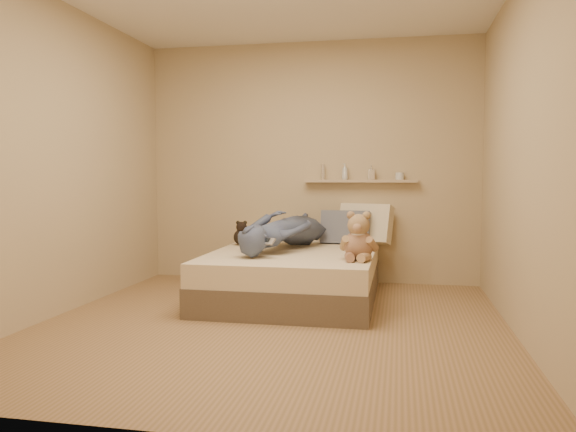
% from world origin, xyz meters
% --- Properties ---
extents(room, '(3.80, 3.80, 3.80)m').
position_xyz_m(room, '(0.00, 0.00, 1.30)').
color(room, '#946F4C').
rests_on(room, ground).
extents(bed, '(1.50, 1.90, 0.45)m').
position_xyz_m(bed, '(0.00, 0.93, 0.22)').
color(bed, brown).
rests_on(bed, floor).
extents(game_console, '(0.18, 0.13, 0.06)m').
position_xyz_m(game_console, '(-0.15, 0.43, 0.60)').
color(game_console, '#B9BBC1').
rests_on(game_console, bed).
extents(teddy_bear, '(0.34, 0.33, 0.41)m').
position_xyz_m(teddy_bear, '(0.63, 0.49, 0.62)').
color(teddy_bear, '#A97A5C').
rests_on(teddy_bear, bed).
extents(dark_plush, '(0.16, 0.16, 0.25)m').
position_xyz_m(dark_plush, '(-0.61, 1.29, 0.56)').
color(dark_plush, black).
rests_on(dark_plush, bed).
extents(pillow_cream, '(0.61, 0.42, 0.43)m').
position_xyz_m(pillow_cream, '(0.61, 1.76, 0.65)').
color(pillow_cream, beige).
rests_on(pillow_cream, bed).
extents(pillow_grey, '(0.52, 0.24, 0.36)m').
position_xyz_m(pillow_grey, '(0.41, 1.62, 0.62)').
color(pillow_grey, slate).
rests_on(pillow_grey, bed).
extents(person, '(0.94, 1.65, 0.37)m').
position_xyz_m(person, '(-0.12, 1.08, 0.64)').
color(person, '#435169').
rests_on(person, bed).
extents(wall_shelf, '(1.20, 0.12, 0.03)m').
position_xyz_m(wall_shelf, '(0.55, 1.84, 1.10)').
color(wall_shelf, tan).
rests_on(wall_shelf, wall_back).
extents(shelf_bottles, '(0.88, 0.09, 0.17)m').
position_xyz_m(shelf_bottles, '(0.59, 1.84, 1.19)').
color(shelf_bottles, silver).
rests_on(shelf_bottles, wall_shelf).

